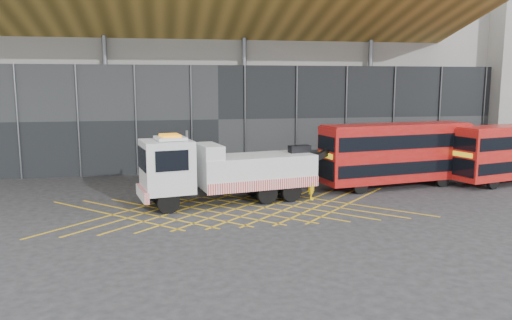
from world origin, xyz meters
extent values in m
plane|color=#242426|center=(0.00, 0.00, 0.00)|extent=(120.00, 120.00, 0.00)
cube|color=gold|center=(-4.80, 0.00, 0.01)|extent=(7.16, 7.16, 0.01)
cube|color=gold|center=(-4.80, 0.00, 0.01)|extent=(7.16, 7.16, 0.01)
cube|color=gold|center=(-3.20, 0.00, 0.01)|extent=(7.16, 7.16, 0.01)
cube|color=gold|center=(-3.20, 0.00, 0.01)|extent=(7.16, 7.16, 0.01)
cube|color=gold|center=(-1.60, 0.00, 0.01)|extent=(7.16, 7.16, 0.01)
cube|color=gold|center=(-1.60, 0.00, 0.01)|extent=(7.16, 7.16, 0.01)
cube|color=gold|center=(0.00, 0.00, 0.01)|extent=(7.16, 7.16, 0.01)
cube|color=gold|center=(0.00, 0.00, 0.01)|extent=(7.16, 7.16, 0.01)
cube|color=gold|center=(1.60, 0.00, 0.01)|extent=(7.16, 7.16, 0.01)
cube|color=gold|center=(1.60, 0.00, 0.01)|extent=(7.16, 7.16, 0.01)
cube|color=gold|center=(3.20, 0.00, 0.01)|extent=(7.16, 7.16, 0.01)
cube|color=gold|center=(3.20, 0.00, 0.01)|extent=(7.16, 7.16, 0.01)
cube|color=gold|center=(4.80, 0.00, 0.01)|extent=(7.16, 7.16, 0.01)
cube|color=gold|center=(4.80, 0.00, 0.01)|extent=(7.16, 7.16, 0.01)
cube|color=gold|center=(6.40, 0.00, 0.01)|extent=(7.16, 7.16, 0.01)
cube|color=gold|center=(6.40, 0.00, 0.01)|extent=(7.16, 7.16, 0.01)
cube|color=gold|center=(8.00, 0.00, 0.01)|extent=(7.16, 7.16, 0.01)
cube|color=gold|center=(8.00, 0.00, 0.01)|extent=(7.16, 7.16, 0.01)
cube|color=gray|center=(2.00, 19.00, 9.00)|extent=(55.00, 14.00, 18.00)
cube|color=black|center=(2.00, 11.70, 4.00)|extent=(55.00, 0.80, 8.00)
cube|color=olive|center=(0.00, 8.00, 11.50)|extent=(40.00, 11.93, 4.07)
cylinder|color=#595B60|center=(-6.00, 11.50, 5.00)|extent=(0.36, 0.36, 10.00)
cylinder|color=#595B60|center=(4.00, 11.50, 5.00)|extent=(0.36, 0.36, 10.00)
cylinder|color=#595B60|center=(14.00, 11.50, 5.00)|extent=(0.36, 0.36, 10.00)
cube|color=black|center=(1.60, 1.62, 0.75)|extent=(10.19, 3.01, 0.37)
cube|color=silver|center=(-1.97, 0.92, 2.30)|extent=(3.04, 3.12, 2.78)
cube|color=black|center=(-3.25, 0.67, 2.78)|extent=(0.51, 2.32, 1.18)
cube|color=red|center=(-3.28, 0.66, 0.91)|extent=(0.80, 2.78, 0.59)
cube|color=orange|center=(-1.76, 0.96, 3.94)|extent=(1.19, 1.45, 0.13)
cube|color=silver|center=(3.07, 1.90, 1.77)|extent=(7.03, 3.90, 1.71)
cube|color=red|center=(3.34, 0.56, 1.12)|extent=(6.53, 1.34, 0.59)
cube|color=silver|center=(0.34, 1.37, 3.00)|extent=(1.54, 2.73, 0.75)
cube|color=black|center=(5.80, 2.44, 2.78)|extent=(1.36, 0.77, 0.54)
cube|color=black|center=(6.85, 2.65, 2.25)|extent=(2.37, 0.82, 1.16)
cylinder|color=black|center=(-1.97, -0.23, 0.59)|extent=(1.23, 0.59, 1.18)
cylinder|color=black|center=(-2.40, 1.98, 0.59)|extent=(1.23, 0.59, 1.18)
cylinder|color=black|center=(4.97, 1.13, 0.59)|extent=(1.23, 0.59, 1.18)
cylinder|color=black|center=(4.54, 3.34, 0.59)|extent=(1.23, 0.59, 1.18)
cylinder|color=#595B60|center=(-0.81, 2.23, 2.89)|extent=(0.15, 0.15, 2.36)
cube|color=#9E0F0C|center=(12.63, 3.78, 2.26)|extent=(10.34, 3.92, 3.56)
cube|color=black|center=(12.63, 3.78, 1.42)|extent=(9.95, 3.92, 0.78)
cube|color=black|center=(12.63, 3.78, 3.07)|extent=(9.95, 3.92, 0.87)
cube|color=black|center=(7.63, 2.97, 1.47)|extent=(0.39, 2.04, 1.19)
cube|color=black|center=(7.63, 2.97, 3.07)|extent=(0.39, 2.04, 0.87)
cube|color=yellow|center=(7.62, 2.97, 2.34)|extent=(0.32, 1.63, 0.32)
cube|color=#9E0F0C|center=(12.63, 3.78, 4.07)|extent=(10.11, 3.71, 0.11)
cylinder|color=black|center=(9.62, 2.26, 0.48)|extent=(0.99, 0.42, 0.95)
cylinder|color=black|center=(9.30, 4.27, 0.48)|extent=(0.99, 0.42, 0.95)
cylinder|color=black|center=(15.69, 3.24, 0.48)|extent=(0.99, 0.42, 0.95)
cylinder|color=black|center=(15.37, 5.25, 0.48)|extent=(0.99, 0.42, 0.95)
cube|color=black|center=(16.52, 2.46, 1.39)|extent=(0.54, 1.91, 1.13)
cube|color=black|center=(16.52, 2.46, 2.91)|extent=(0.54, 1.91, 0.83)
cube|color=yellow|center=(16.51, 2.46, 2.22)|extent=(0.44, 1.52, 0.30)
cylinder|color=black|center=(18.46, 1.97, 0.45)|extent=(0.94, 0.48, 0.90)
cylinder|color=black|center=(17.99, 3.83, 0.45)|extent=(0.94, 0.48, 0.90)
imported|color=yellow|center=(6.28, 1.39, 0.95)|extent=(0.65, 0.80, 1.90)
camera|label=1|loc=(-2.18, -25.82, 6.73)|focal=35.00mm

